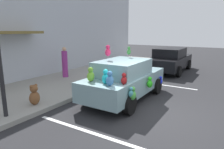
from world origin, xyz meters
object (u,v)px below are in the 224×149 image
Objects in this scene: teddy_bear_on_sidewalk at (34,95)px; parked_sedan_behind at (170,60)px; pedestrian_near_shopfront at (65,63)px; plush_covered_car at (124,79)px.

parked_sedan_behind is at bearing -13.22° from teddy_bear_on_sidewalk.
teddy_bear_on_sidewalk is at bearing -149.41° from pedestrian_near_shopfront.
parked_sedan_behind is at bearing 0.30° from plush_covered_car.
pedestrian_near_shopfront is at bearing 141.09° from parked_sedan_behind.
plush_covered_car is at bearing -104.99° from pedestrian_near_shopfront.
parked_sedan_behind is (6.39, 0.03, -0.01)m from plush_covered_car.
plush_covered_car is 4.42m from pedestrian_near_shopfront.
plush_covered_car reaches higher than pedestrian_near_shopfront.
plush_covered_car is at bearing -40.38° from teddy_bear_on_sidewalk.
plush_covered_car is at bearing -179.70° from parked_sedan_behind.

